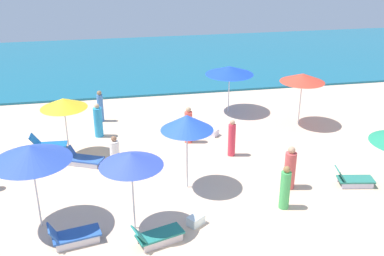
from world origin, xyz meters
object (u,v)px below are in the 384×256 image
(umbrella_8, at_px, (303,78))
(cooler_box_0, at_px, (212,132))
(beachgoer_5, at_px, (100,107))
(umbrella_1, at_px, (230,70))
(lounge_chair_3_0, at_px, (73,235))
(beachgoer_2, at_px, (188,126))
(lounge_chair_9_0, at_px, (48,145))
(beachgoer_7, at_px, (98,122))
(umbrella_9, at_px, (63,103))
(umbrella_3, at_px, (31,154))
(beachgoer_0, at_px, (232,139))
(lounge_chair_6_1, at_px, (353,179))
(umbrella_7, at_px, (187,123))
(cooler_box_1, at_px, (196,220))
(umbrella_5, at_px, (131,159))
(lounge_chair_5_0, at_px, (157,235))
(beachgoer_4, at_px, (285,189))
(beachgoer_6, at_px, (115,157))
(lounge_chair_9_1, at_px, (83,159))
(beachgoer_3, at_px, (290,169))

(umbrella_8, xyz_separation_m, cooler_box_0, (-4.31, -0.50, -2.15))
(beachgoer_5, bearing_deg, umbrella_1, 129.36)
(lounge_chair_3_0, distance_m, beachgoer_2, 7.79)
(lounge_chair_9_0, distance_m, beachgoer_7, 2.40)
(lounge_chair_9_0, xyz_separation_m, cooler_box_0, (7.10, 0.19, -0.10))
(lounge_chair_9_0, bearing_deg, umbrella_9, -126.41)
(umbrella_3, relative_size, beachgoer_0, 1.76)
(lounge_chair_6_1, relative_size, umbrella_7, 0.53)
(cooler_box_1, bearing_deg, umbrella_5, 138.64)
(umbrella_3, relative_size, lounge_chair_9_0, 1.85)
(lounge_chair_5_0, distance_m, beachgoer_0, 6.35)
(lounge_chair_6_1, bearing_deg, cooler_box_1, 112.26)
(beachgoer_0, xyz_separation_m, beachgoer_7, (-5.31, 2.93, -0.03))
(umbrella_8, relative_size, beachgoer_5, 1.62)
(beachgoer_4, distance_m, beachgoer_6, 6.34)
(umbrella_9, distance_m, lounge_chair_9_0, 2.35)
(beachgoer_5, distance_m, cooler_box_0, 5.60)
(umbrella_5, height_order, beachgoer_0, umbrella_5)
(lounge_chair_3_0, distance_m, lounge_chair_9_1, 5.06)
(lounge_chair_3_0, xyz_separation_m, beachgoer_6, (1.38, 4.02, 0.44))
(beachgoer_5, height_order, beachgoer_6, beachgoer_6)
(umbrella_9, distance_m, beachgoer_4, 9.02)
(umbrella_1, xyz_separation_m, lounge_chair_9_0, (-8.57, -2.93, -1.92))
(umbrella_7, relative_size, beachgoer_6, 1.79)
(umbrella_1, xyz_separation_m, umbrella_7, (-3.38, -6.99, 0.33))
(lounge_chair_3_0, relative_size, lounge_chair_9_1, 0.97)
(umbrella_7, height_order, beachgoer_4, umbrella_7)
(umbrella_5, distance_m, lounge_chair_9_0, 7.27)
(beachgoer_2, bearing_deg, cooler_box_1, -23.44)
(umbrella_8, xyz_separation_m, beachgoer_4, (-3.32, -6.65, -1.58))
(umbrella_5, height_order, beachgoer_4, umbrella_5)
(lounge_chair_9_1, height_order, beachgoer_5, beachgoer_5)
(umbrella_3, distance_m, umbrella_9, 4.82)
(umbrella_7, bearing_deg, lounge_chair_6_1, -9.58)
(umbrella_1, relative_size, beachgoer_4, 1.54)
(umbrella_7, relative_size, lounge_chair_9_1, 1.73)
(lounge_chair_6_1, xyz_separation_m, beachgoer_4, (-2.97, -0.91, 0.47))
(lounge_chair_9_0, bearing_deg, beachgoer_2, -90.71)
(umbrella_7, distance_m, beachgoer_7, 6.23)
(umbrella_5, relative_size, beachgoer_4, 1.67)
(umbrella_7, height_order, beachgoer_2, umbrella_7)
(lounge_chair_9_1, bearing_deg, umbrella_7, -99.44)
(umbrella_7, relative_size, umbrella_9, 1.11)
(lounge_chair_3_0, bearing_deg, umbrella_7, -68.24)
(umbrella_9, relative_size, beachgoer_3, 1.55)
(cooler_box_0, bearing_deg, beachgoer_4, -37.05)
(umbrella_8, bearing_deg, lounge_chair_5_0, -134.65)
(umbrella_1, distance_m, beachgoer_0, 5.16)
(umbrella_8, xyz_separation_m, cooler_box_1, (-6.36, -7.05, -2.15))
(beachgoer_0, xyz_separation_m, beachgoer_6, (-4.69, -0.70, -0.02))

